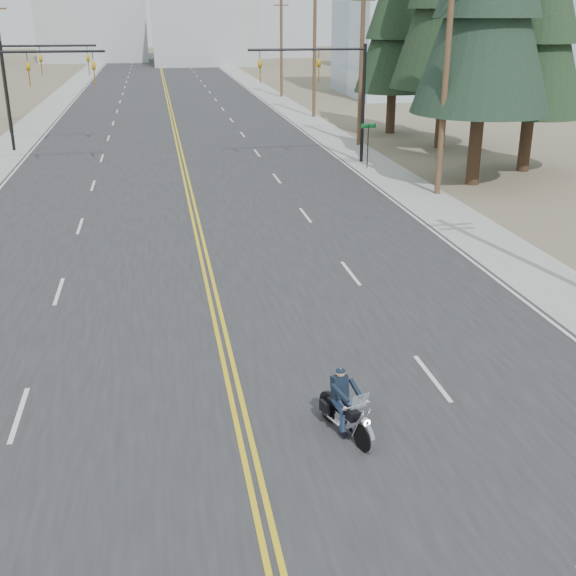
# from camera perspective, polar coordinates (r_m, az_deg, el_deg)

# --- Properties ---
(ground_plane) EXTENTS (400.00, 400.00, 0.00)m
(ground_plane) POSITION_cam_1_polar(r_m,az_deg,el_deg) (14.32, -2.32, -16.30)
(ground_plane) COLOR #776D56
(ground_plane) RESTS_ON ground
(road) EXTENTS (20.00, 200.00, 0.01)m
(road) POSITION_cam_1_polar(r_m,az_deg,el_deg) (81.79, -9.47, 14.52)
(road) COLOR #303033
(road) RESTS_ON ground
(sidewalk_left) EXTENTS (3.00, 200.00, 0.01)m
(sidewalk_left) POSITION_cam_1_polar(r_m,az_deg,el_deg) (82.39, -17.72, 13.89)
(sidewalk_left) COLOR #A5A5A0
(sidewalk_left) RESTS_ON ground
(sidewalk_right) EXTENTS (3.00, 200.00, 0.01)m
(sidewalk_right) POSITION_cam_1_polar(r_m,az_deg,el_deg) (82.80, -1.22, 14.86)
(sidewalk_right) COLOR #A5A5A0
(sidewalk_right) RESTS_ON ground
(traffic_mast_left) EXTENTS (7.10, 0.26, 7.00)m
(traffic_mast_left) POSITION_cam_1_polar(r_m,az_deg,el_deg) (44.12, -20.71, 14.75)
(traffic_mast_left) COLOR black
(traffic_mast_left) RESTS_ON ground
(traffic_mast_right) EXTENTS (7.10, 0.26, 7.00)m
(traffic_mast_right) POSITION_cam_1_polar(r_m,az_deg,el_deg) (44.72, 3.44, 16.06)
(traffic_mast_right) COLOR black
(traffic_mast_right) RESTS_ON ground
(traffic_mast_far) EXTENTS (6.10, 0.26, 7.00)m
(traffic_mast_far) POSITION_cam_1_polar(r_m,az_deg,el_deg) (52.05, -19.63, 15.55)
(traffic_mast_far) COLOR black
(traffic_mast_far) RESTS_ON ground
(street_sign) EXTENTS (0.90, 0.06, 2.62)m
(street_sign) POSITION_cam_1_polar(r_m,az_deg,el_deg) (43.65, 6.35, 11.71)
(street_sign) COLOR black
(street_sign) RESTS_ON ground
(utility_pole_b) EXTENTS (2.20, 0.30, 11.50)m
(utility_pole_b) POSITION_cam_1_polar(r_m,az_deg,el_deg) (37.16, 12.38, 16.29)
(utility_pole_b) COLOR brown
(utility_pole_b) RESTS_ON ground
(utility_pole_c) EXTENTS (2.20, 0.30, 11.00)m
(utility_pole_c) POSITION_cam_1_polar(r_m,az_deg,el_deg) (51.35, 5.83, 17.50)
(utility_pole_c) COLOR brown
(utility_pole_c) RESTS_ON ground
(utility_pole_d) EXTENTS (2.20, 0.30, 11.50)m
(utility_pole_d) POSITION_cam_1_polar(r_m,az_deg,el_deg) (65.88, 2.11, 18.53)
(utility_pole_d) COLOR brown
(utility_pole_d) RESTS_ON ground
(utility_pole_e) EXTENTS (2.20, 0.30, 11.00)m
(utility_pole_e) POSITION_cam_1_polar(r_m,az_deg,el_deg) (82.57, -0.53, 18.83)
(utility_pole_e) COLOR brown
(utility_pole_e) RESTS_ON ground
(utility_pole_left) EXTENTS (2.20, 0.30, 10.50)m
(utility_pole_left) POSITION_cam_1_polar(r_m,az_deg,el_deg) (60.42, -21.68, 16.46)
(utility_pole_left) COLOR brown
(utility_pole_left) RESTS_ON ground
(glass_building) EXTENTS (24.00, 16.00, 20.00)m
(glass_building) POSITION_cam_1_polar(r_m,az_deg,el_deg) (87.96, 13.02, 21.25)
(glass_building) COLOR #9EB5CC
(glass_building) RESTS_ON ground
(haze_bldg_b) EXTENTS (18.00, 14.00, 14.00)m
(haze_bldg_b) POSITION_cam_1_polar(r_m,az_deg,el_deg) (136.66, -6.69, 20.03)
(haze_bldg_b) COLOR #ADB2B7
(haze_bldg_b) RESTS_ON ground
(haze_bldg_c) EXTENTS (16.00, 12.00, 18.00)m
(haze_bldg_c) POSITION_cam_1_polar(r_m,az_deg,el_deg) (128.22, 9.22, 20.77)
(haze_bldg_c) COLOR #B7BCC6
(haze_bldg_c) RESTS_ON ground
(haze_bldg_e) EXTENTS (14.00, 14.00, 12.00)m
(haze_bldg_e) POSITION_cam_1_polar(r_m,az_deg,el_deg) (163.50, -1.00, 19.92)
(haze_bldg_e) COLOR #B7BCC6
(haze_bldg_e) RESTS_ON ground
(motorcyclist) EXTENTS (1.40, 2.10, 1.51)m
(motorcyclist) POSITION_cam_1_polar(r_m,az_deg,el_deg) (15.81, 4.63, -9.16)
(motorcyclist) COLOR black
(motorcyclist) RESTS_ON ground
(conifer_mid) EXTENTS (6.02, 6.02, 16.05)m
(conifer_mid) POSITION_cam_1_polar(r_m,az_deg,el_deg) (44.31, 19.41, 20.50)
(conifer_mid) COLOR #382619
(conifer_mid) RESTS_ON ground
(conifer_far) EXTENTS (5.79, 5.79, 15.50)m
(conifer_far) POSITION_cam_1_polar(r_m,az_deg,el_deg) (57.09, 8.52, 20.89)
(conifer_far) COLOR #382619
(conifer_far) RESTS_ON ground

